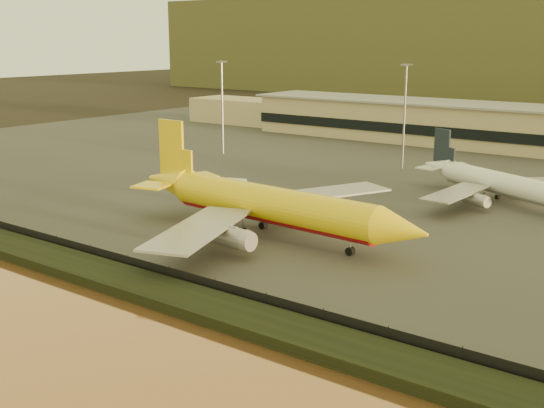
{
  "coord_description": "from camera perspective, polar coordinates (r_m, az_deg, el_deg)",
  "views": [
    {
      "loc": [
        63.53,
        -73.05,
        31.76
      ],
      "look_at": [
        0.24,
        12.0,
        5.82
      ],
      "focal_mm": 45.0,
      "sensor_mm": 36.0,
      "label": 1
    }
  ],
  "objects": [
    {
      "name": "ground",
      "position": [
        101.89,
        -4.15,
        -4.45
      ],
      "size": [
        900.0,
        900.0,
        0.0
      ],
      "primitive_type": "plane",
      "color": "black",
      "rests_on": "ground"
    },
    {
      "name": "embankment",
      "position": [
        90.24,
        -11.26,
        -6.66
      ],
      "size": [
        320.0,
        7.0,
        1.4
      ],
      "primitive_type": "cube",
      "color": "black",
      "rests_on": "ground"
    },
    {
      "name": "tarmac",
      "position": [
        182.42,
        15.72,
        3.24
      ],
      "size": [
        320.0,
        220.0,
        0.2
      ],
      "primitive_type": "cube",
      "color": "#2D2D2D",
      "rests_on": "ground"
    },
    {
      "name": "perimeter_fence",
      "position": [
        92.57,
        -9.45,
        -5.66
      ],
      "size": [
        300.0,
        0.05,
        2.2
      ],
      "primitive_type": "cube",
      "color": "black",
      "rests_on": "tarmac"
    },
    {
      "name": "terminal_building",
      "position": [
        214.9,
        15.19,
        6.45
      ],
      "size": [
        202.0,
        25.0,
        12.6
      ],
      "color": "tan",
      "rests_on": "tarmac"
    },
    {
      "name": "apron_light_masts",
      "position": [
        156.62,
        18.56,
        7.16
      ],
      "size": [
        152.2,
        12.2,
        25.4
      ],
      "color": "slate",
      "rests_on": "tarmac"
    },
    {
      "name": "dhl_cargo_jet",
      "position": [
        110.5,
        -0.4,
        -0.08
      ],
      "size": [
        57.74,
        56.51,
        17.25
      ],
      "rotation": [
        0.0,
        0.0,
        -0.06
      ],
      "color": "yellow",
      "rests_on": "tarmac"
    },
    {
      "name": "white_narrowbody_jet",
      "position": [
        140.44,
        18.61,
        1.6
      ],
      "size": [
        41.24,
        39.0,
        12.56
      ],
      "rotation": [
        0.0,
        0.0,
        -0.44
      ],
      "color": "silver",
      "rests_on": "tarmac"
    },
    {
      "name": "gse_vehicle_yellow",
      "position": [
        123.12,
        5.73,
        -0.76
      ],
      "size": [
        4.18,
        2.81,
        1.73
      ],
      "primitive_type": "cube",
      "rotation": [
        0.0,
        0.0,
        0.31
      ],
      "color": "yellow",
      "rests_on": "tarmac"
    },
    {
      "name": "gse_vehicle_white",
      "position": [
        146.76,
        -3.08,
        1.71
      ],
      "size": [
        4.84,
        3.22,
        2.0
      ],
      "primitive_type": "cube",
      "rotation": [
        0.0,
        0.0,
        0.3
      ],
      "color": "silver",
      "rests_on": "tarmac"
    }
  ]
}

